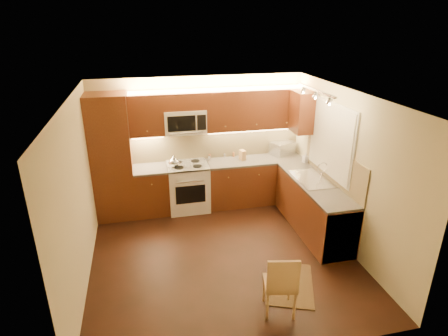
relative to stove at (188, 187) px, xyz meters
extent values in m
cube|color=black|center=(0.30, -1.68, -0.46)|extent=(4.00, 4.00, 0.01)
cube|color=beige|center=(0.30, -1.68, 2.04)|extent=(4.00, 4.00, 0.01)
cube|color=#C3B88E|center=(0.30, 0.32, 0.79)|extent=(4.00, 0.01, 2.50)
cube|color=#C3B88E|center=(0.30, -3.67, 0.79)|extent=(4.00, 0.01, 2.50)
cube|color=#C3B88E|center=(-1.70, -1.68, 0.79)|extent=(0.01, 4.00, 2.50)
cube|color=#C3B88E|center=(2.30, -1.68, 0.79)|extent=(0.01, 4.00, 2.50)
cube|color=#461C0F|center=(-1.35, 0.02, 0.69)|extent=(0.70, 0.60, 2.30)
cube|color=#461C0F|center=(-0.69, 0.02, -0.03)|extent=(0.62, 0.60, 0.86)
cube|color=#383633|center=(-0.69, 0.02, 0.42)|extent=(0.62, 0.60, 0.04)
cube|color=#461C0F|center=(1.34, 0.02, -0.03)|extent=(1.92, 0.60, 0.86)
cube|color=#383633|center=(1.34, 0.02, 0.42)|extent=(1.92, 0.60, 0.04)
cube|color=#461C0F|center=(2.00, -1.28, -0.03)|extent=(0.60, 2.00, 0.86)
cube|color=#383633|center=(2.00, -1.28, 0.42)|extent=(0.60, 2.00, 0.04)
cube|color=silver|center=(2.00, -1.98, -0.03)|extent=(0.58, 0.60, 0.84)
cube|color=tan|center=(0.65, 0.31, 0.74)|extent=(3.30, 0.02, 0.60)
cube|color=tan|center=(2.29, -1.28, 0.74)|extent=(0.02, 2.00, 0.60)
cube|color=#461C0F|center=(-0.69, 0.15, 1.42)|extent=(0.62, 0.35, 0.75)
cube|color=#461C0F|center=(1.34, 0.15, 1.42)|extent=(1.92, 0.35, 0.75)
cube|color=#461C0F|center=(0.00, 0.15, 1.63)|extent=(0.76, 0.35, 0.31)
cube|color=#461C0F|center=(2.12, -0.28, 1.42)|extent=(0.35, 0.50, 0.75)
cube|color=silver|center=(2.29, -1.12, 1.14)|extent=(0.03, 1.44, 1.24)
cube|color=silver|center=(2.27, -1.12, 1.14)|extent=(0.02, 1.36, 1.16)
cube|color=silver|center=(1.85, -1.27, 2.00)|extent=(0.04, 1.20, 0.03)
cube|color=silver|center=(1.96, 0.19, 0.57)|extent=(0.52, 0.46, 0.26)
cube|color=#A07A48|center=(1.09, 0.06, 0.54)|extent=(0.12, 0.16, 0.20)
cylinder|color=silver|center=(0.45, 0.13, 0.49)|extent=(0.06, 0.06, 0.11)
cylinder|color=brown|center=(0.48, 0.26, 0.48)|extent=(0.05, 0.05, 0.09)
cylinder|color=silver|center=(0.78, 0.26, 0.48)|extent=(0.04, 0.04, 0.09)
cylinder|color=#AA6733|center=(0.96, 0.26, 0.49)|extent=(0.05, 0.05, 0.10)
imported|color=silver|center=(2.23, -0.34, 0.54)|extent=(0.11, 0.11, 0.19)
cube|color=black|center=(1.06, -2.58, -0.45)|extent=(0.94, 1.12, 0.01)
camera|label=1|loc=(-0.78, -6.53, 3.03)|focal=29.99mm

